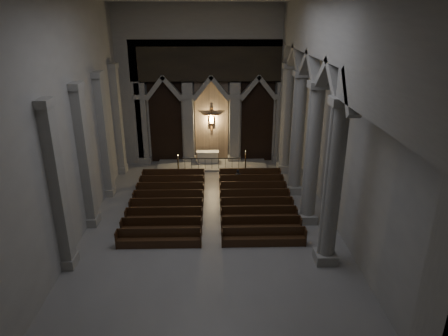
% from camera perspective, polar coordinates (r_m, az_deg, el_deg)
% --- Properties ---
extents(room, '(24.00, 24.10, 12.00)m').
position_cam_1_polar(room, '(19.14, -2.04, 10.24)').
color(room, gray).
rests_on(room, ground).
extents(sanctuary_wall, '(14.00, 0.77, 12.00)m').
position_cam_1_polar(sanctuary_wall, '(30.68, -1.86, 12.55)').
color(sanctuary_wall, gray).
rests_on(sanctuary_wall, ground).
extents(right_arcade, '(1.00, 24.00, 12.00)m').
position_cam_1_polar(right_arcade, '(21.09, 13.40, 11.34)').
color(right_arcade, gray).
rests_on(right_arcade, ground).
extents(left_pilasters, '(0.60, 13.00, 8.03)m').
position_cam_1_polar(left_pilasters, '(24.47, -17.89, 2.73)').
color(left_pilasters, gray).
rests_on(left_pilasters, ground).
extents(sanctuary_step, '(8.50, 2.60, 0.15)m').
position_cam_1_polar(sanctuary_step, '(31.45, -1.73, 0.43)').
color(sanctuary_step, gray).
rests_on(sanctuary_step, ground).
extents(altar, '(1.76, 0.70, 0.90)m').
position_cam_1_polar(altar, '(31.73, -2.34, 1.63)').
color(altar, beige).
rests_on(altar, sanctuary_step).
extents(altar_rail, '(5.23, 0.09, 1.03)m').
position_cam_1_polar(altar_rail, '(30.33, -1.75, 0.85)').
color(altar_rail, black).
rests_on(altar_rail, ground).
extents(candle_stand_left, '(0.24, 0.24, 1.44)m').
position_cam_1_polar(candle_stand_left, '(30.09, -6.52, -0.04)').
color(candle_stand_left, '#B68538').
rests_on(candle_stand_left, ground).
extents(candle_stand_right, '(0.27, 0.27, 1.59)m').
position_cam_1_polar(candle_stand_right, '(30.46, 3.03, 0.42)').
color(candle_stand_right, '#B68538').
rests_on(candle_stand_right, ground).
extents(pews, '(9.77, 8.78, 0.97)m').
position_cam_1_polar(pews, '(24.57, -1.77, -5.19)').
color(pews, black).
rests_on(pews, ground).
extents(worshipper, '(0.50, 0.36, 1.30)m').
position_cam_1_polar(worshipper, '(27.43, 2.01, -1.50)').
color(worshipper, black).
rests_on(worshipper, ground).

